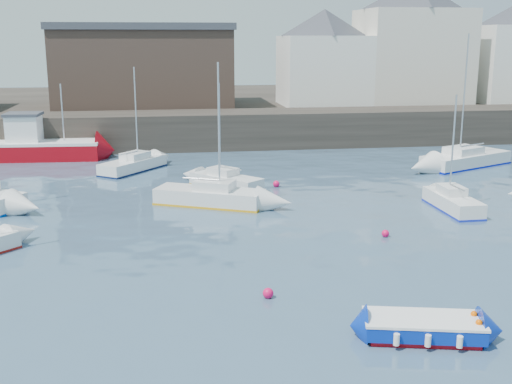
{
  "coord_description": "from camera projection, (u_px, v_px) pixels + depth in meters",
  "views": [
    {
      "loc": [
        -4.71,
        -19.2,
        9.09
      ],
      "look_at": [
        0.0,
        12.0,
        1.5
      ],
      "focal_mm": 45.0,
      "sensor_mm": 36.0,
      "label": 1
    }
  ],
  "objects": [
    {
      "name": "warehouse",
      "position": [
        144.0,
        65.0,
        60.19
      ],
      "size": [
        16.4,
        10.4,
        7.6
      ],
      "color": "#3D2D26",
      "rests_on": "land_strip"
    },
    {
      "name": "sailboat_b",
      "position": [
        210.0,
        196.0,
        35.74
      ],
      "size": [
        6.35,
        4.37,
        7.86
      ],
      "color": "silver",
      "rests_on": "ground"
    },
    {
      "name": "bldg_east_a",
      "position": [
        413.0,
        41.0,
        62.49
      ],
      "size": [
        13.36,
        13.36,
        11.8
      ],
      "color": "beige",
      "rests_on": "land_strip"
    },
    {
      "name": "quay_wall",
      "position": [
        216.0,
        130.0,
        54.57
      ],
      "size": [
        90.0,
        5.0,
        3.0
      ],
      "primitive_type": "cube",
      "color": "#28231E",
      "rests_on": "ground"
    },
    {
      "name": "blue_dinghy",
      "position": [
        423.0,
        327.0,
        19.83
      ],
      "size": [
        3.91,
        2.36,
        0.7
      ],
      "color": "#980610",
      "rests_on": "ground"
    },
    {
      "name": "buoy_far",
      "position": [
        276.0,
        187.0,
        40.23
      ],
      "size": [
        0.41,
        0.41,
        0.41
      ],
      "primitive_type": "sphere",
      "color": "#E10D4E",
      "rests_on": "ground"
    },
    {
      "name": "sailboat_g",
      "position": [
        466.0,
        159.0,
        46.52
      ],
      "size": [
        7.73,
        5.36,
        9.41
      ],
      "color": "silver",
      "rests_on": "ground"
    },
    {
      "name": "sailboat_f",
      "position": [
        226.0,
        181.0,
        39.86
      ],
      "size": [
        4.49,
        4.75,
        6.45
      ],
      "color": "silver",
      "rests_on": "ground"
    },
    {
      "name": "sailboat_c",
      "position": [
        453.0,
        201.0,
        34.71
      ],
      "size": [
        1.54,
        4.71,
        6.19
      ],
      "color": "silver",
      "rests_on": "ground"
    },
    {
      "name": "fishing_boat",
      "position": [
        39.0,
        145.0,
        49.28
      ],
      "size": [
        8.82,
        3.71,
        5.74
      ],
      "color": "#980610",
      "rests_on": "ground"
    },
    {
      "name": "water",
      "position": [
        310.0,
        319.0,
        21.27
      ],
      "size": [
        220.0,
        220.0,
        0.0
      ],
      "primitive_type": "plane",
      "color": "#2D4760",
      "rests_on": "ground"
    },
    {
      "name": "bldg_east_d",
      "position": [
        324.0,
        57.0,
        61.04
      ],
      "size": [
        11.14,
        11.14,
        8.95
      ],
      "color": "white",
      "rests_on": "land_strip"
    },
    {
      "name": "buoy_mid",
      "position": [
        385.0,
        237.0,
        30.11
      ],
      "size": [
        0.36,
        0.36,
        0.36
      ],
      "primitive_type": "sphere",
      "color": "#E10D4E",
      "rests_on": "ground"
    },
    {
      "name": "buoy_near",
      "position": [
        268.0,
        298.0,
        23.04
      ],
      "size": [
        0.39,
        0.39,
        0.39
      ],
      "primitive_type": "sphere",
      "color": "#E10D4E",
      "rests_on": "ground"
    },
    {
      "name": "sailboat_h",
      "position": [
        133.0,
        164.0,
        44.98
      ],
      "size": [
        4.79,
        5.51,
        7.17
      ],
      "color": "silver",
      "rests_on": "ground"
    },
    {
      "name": "land_strip",
      "position": [
        202.0,
        108.0,
        71.9
      ],
      "size": [
        90.0,
        32.0,
        2.8
      ],
      "primitive_type": "cube",
      "color": "#28231E",
      "rests_on": "ground"
    }
  ]
}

